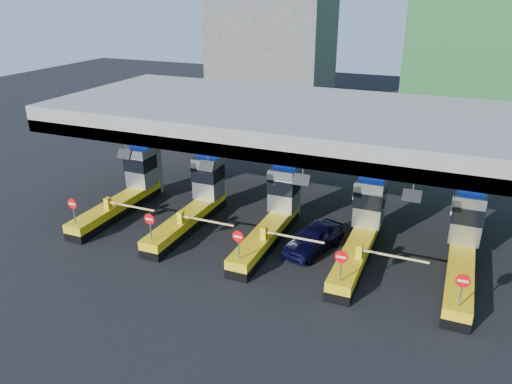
% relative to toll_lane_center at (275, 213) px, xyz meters
% --- Properties ---
extents(ground, '(120.00, 120.00, 0.00)m').
position_rel_toll_lane_center_xyz_m(ground, '(-0.00, -0.28, -1.40)').
color(ground, black).
rests_on(ground, ground).
extents(toll_canopy, '(28.00, 12.09, 7.00)m').
position_rel_toll_lane_center_xyz_m(toll_canopy, '(-0.00, 2.59, 4.74)').
color(toll_canopy, slate).
rests_on(toll_canopy, ground).
extents(toll_lane_far_left, '(4.43, 8.00, 4.16)m').
position_rel_toll_lane_center_xyz_m(toll_lane_far_left, '(-10.00, 0.00, 0.00)').
color(toll_lane_far_left, black).
rests_on(toll_lane_far_left, ground).
extents(toll_lane_left, '(4.43, 8.00, 4.16)m').
position_rel_toll_lane_center_xyz_m(toll_lane_left, '(-5.00, 0.00, 0.00)').
color(toll_lane_left, black).
rests_on(toll_lane_left, ground).
extents(toll_lane_center, '(4.43, 8.00, 4.16)m').
position_rel_toll_lane_center_xyz_m(toll_lane_center, '(0.00, 0.00, 0.00)').
color(toll_lane_center, black).
rests_on(toll_lane_center, ground).
extents(toll_lane_right, '(4.43, 8.00, 4.16)m').
position_rel_toll_lane_center_xyz_m(toll_lane_right, '(5.00, 0.00, 0.00)').
color(toll_lane_right, black).
rests_on(toll_lane_right, ground).
extents(toll_lane_far_right, '(4.43, 8.00, 4.16)m').
position_rel_toll_lane_center_xyz_m(toll_lane_far_right, '(10.00, 0.00, 0.00)').
color(toll_lane_far_right, black).
rests_on(toll_lane_far_right, ground).
extents(bg_building_concrete, '(14.00, 10.00, 18.00)m').
position_rel_toll_lane_center_xyz_m(bg_building_concrete, '(-14.00, 35.72, 7.60)').
color(bg_building_concrete, '#4C4C49').
rests_on(bg_building_concrete, ground).
extents(van, '(2.86, 4.55, 1.44)m').
position_rel_toll_lane_center_xyz_m(van, '(2.59, -0.87, -0.68)').
color(van, black).
rests_on(van, ground).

